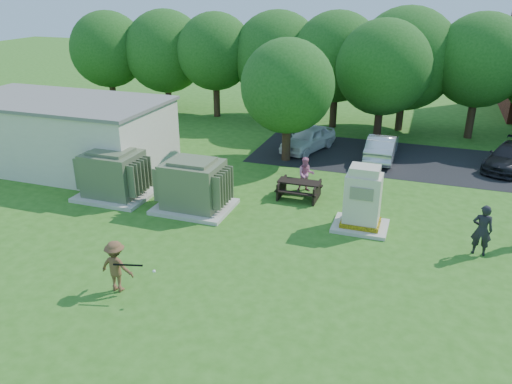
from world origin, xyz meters
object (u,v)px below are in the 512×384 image
at_px(batter, 116,266).
at_px(car_dark, 510,157).
at_px(transformer_left, 114,175).
at_px(person_by_generator, 482,230).
at_px(generator_cabinet, 362,202).
at_px(transformer_right, 194,186).
at_px(picnic_table, 299,187).
at_px(person_at_picnic, 306,174).
at_px(car_silver_a, 382,147).
at_px(car_white, 308,139).

distance_m(batter, car_dark, 19.49).
height_order(transformer_left, person_by_generator, transformer_left).
distance_m(generator_cabinet, batter, 8.92).
xyz_separation_m(transformer_right, picnic_table, (3.69, 2.43, -0.50)).
bearing_deg(transformer_left, generator_cabinet, 2.64).
distance_m(transformer_right, person_at_picnic, 5.00).
relative_size(person_by_generator, car_dark, 0.43).
bearing_deg(transformer_right, picnic_table, 33.32).
distance_m(transformer_right, generator_cabinet, 6.58).
relative_size(person_by_generator, car_silver_a, 0.45).
bearing_deg(person_by_generator, transformer_right, 2.32).
distance_m(person_at_picnic, car_silver_a, 6.07).
bearing_deg(car_dark, generator_cabinet, -102.56).
distance_m(person_by_generator, car_dark, 9.72).
bearing_deg(transformer_right, car_dark, 36.88).
xyz_separation_m(person_at_picnic, car_silver_a, (2.64, 5.47, -0.12)).
bearing_deg(transformer_left, person_by_generator, -0.76).
distance_m(generator_cabinet, car_dark, 10.66).
distance_m(transformer_left, car_white, 10.89).
distance_m(transformer_right, batter, 6.01).
height_order(person_at_picnic, car_white, person_at_picnic).
xyz_separation_m(transformer_right, person_at_picnic, (3.76, 3.28, -0.20)).
xyz_separation_m(picnic_table, car_silver_a, (2.71, 6.32, 0.18)).
bearing_deg(car_dark, batter, -107.10).
height_order(transformer_right, batter, transformer_right).
bearing_deg(transformer_right, transformer_left, 180.00).
bearing_deg(car_silver_a, generator_cabinet, 91.64).
bearing_deg(person_at_picnic, car_dark, 13.29).
xyz_separation_m(transformer_left, car_white, (6.18, 8.96, -0.32)).
height_order(transformer_right, generator_cabinet, generator_cabinet).
bearing_deg(car_dark, picnic_table, -120.68).
distance_m(person_by_generator, car_silver_a, 9.87).
xyz_separation_m(batter, car_silver_a, (5.98, 14.74, -0.15)).
distance_m(person_by_generator, car_white, 12.22).
relative_size(batter, person_by_generator, 0.90).
relative_size(generator_cabinet, car_silver_a, 0.61).
bearing_deg(car_white, transformer_left, -105.45).
relative_size(transformer_left, picnic_table, 1.69).
bearing_deg(person_by_generator, car_silver_a, -61.59).
height_order(person_by_generator, person_at_picnic, person_by_generator).
relative_size(car_white, car_dark, 0.93).
bearing_deg(picnic_table, car_silver_a, 66.81).
relative_size(transformer_left, car_white, 0.78).
height_order(transformer_left, person_at_picnic, transformer_left).
bearing_deg(person_at_picnic, transformer_right, -160.56).
xyz_separation_m(person_by_generator, person_at_picnic, (-6.82, 3.47, -0.13)).
bearing_deg(car_white, generator_cabinet, -45.15).
distance_m(picnic_table, person_by_generator, 7.38).
height_order(generator_cabinet, car_silver_a, generator_cabinet).
distance_m(transformer_left, picnic_table, 7.80).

